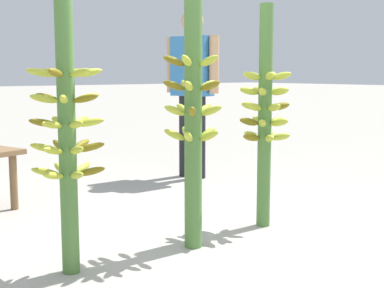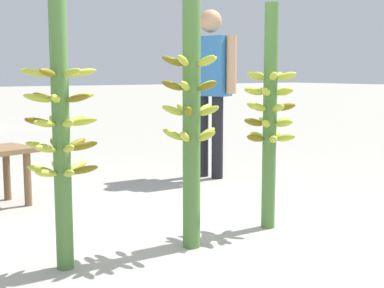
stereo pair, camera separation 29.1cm
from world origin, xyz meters
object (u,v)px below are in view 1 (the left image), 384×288
Objects in this scene: banana_stalk_center at (193,111)px; banana_stalk_right at (265,113)px; vendor_person at (192,78)px; banana_stalk_left at (67,118)px.

banana_stalk_right is at bearing 4.65° from banana_stalk_center.
vendor_person is at bearing 67.19° from banana_stalk_right.
banana_stalk_left is 1.10× the size of banana_stalk_right.
vendor_person is (2.20, 1.69, 0.18)m from banana_stalk_left.
banana_stalk_right is (1.48, -0.02, -0.04)m from banana_stalk_left.
banana_stalk_left is 2.78m from vendor_person.
banana_stalk_left is 1.03× the size of banana_stalk_center.
banana_stalk_left is at bearing 110.43° from vendor_person.
banana_stalk_center is 2.26m from vendor_person.
banana_stalk_center reaches higher than banana_stalk_right.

